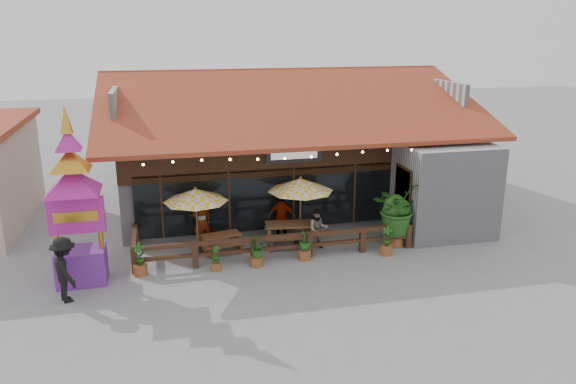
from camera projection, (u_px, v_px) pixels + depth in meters
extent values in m
plane|color=gray|center=(319.00, 250.00, 20.57)|extent=(100.00, 100.00, 0.00)
cube|color=#A5A4A9|center=(278.00, 156.00, 26.54)|extent=(14.00, 10.00, 4.00)
cube|color=#3C2213|center=(267.00, 156.00, 21.12)|extent=(11.00, 0.16, 1.60)
cube|color=black|center=(268.00, 199.00, 21.58)|extent=(10.00, 0.12, 2.40)
cube|color=#E4BD66|center=(267.00, 198.00, 21.77)|extent=(9.80, 0.05, 2.20)
cube|color=#A5A4A9|center=(444.00, 189.00, 21.83)|extent=(3.50, 2.70, 3.60)
cube|color=#B1291C|center=(403.00, 188.00, 21.23)|extent=(0.06, 1.20, 1.50)
cube|color=#3C2213|center=(403.00, 188.00, 21.23)|extent=(0.04, 1.34, 1.64)
cube|color=#A73925|center=(296.00, 104.00, 22.45)|extent=(15.50, 7.05, 2.37)
cube|color=#A73925|center=(263.00, 87.00, 28.98)|extent=(15.50, 7.05, 2.37)
cube|color=#A73925|center=(277.00, 69.00, 25.40)|extent=(15.50, 0.30, 0.12)
cube|color=#A5A4A9|center=(119.00, 103.00, 24.23)|extent=(0.20, 9.00, 1.80)
cube|color=#A5A4A9|center=(418.00, 95.00, 27.32)|extent=(0.20, 9.00, 1.80)
cube|color=black|center=(294.00, 155.00, 21.23)|extent=(2.20, 0.10, 0.55)
cube|color=silver|center=(294.00, 156.00, 21.18)|extent=(1.80, 0.02, 0.25)
cube|color=#3C2213|center=(162.00, 207.00, 20.66)|extent=(0.08, 0.08, 2.40)
cube|color=#3C2213|center=(229.00, 202.00, 21.22)|extent=(0.08, 0.08, 2.40)
cube|color=#3C2213|center=(293.00, 198.00, 21.77)|extent=(0.08, 0.08, 2.40)
cube|color=#3C2213|center=(354.00, 194.00, 22.32)|extent=(0.08, 0.08, 2.40)
sphere|color=#F3E286|center=(143.00, 165.00, 18.31)|extent=(0.09, 0.09, 0.09)
sphere|color=#F3E286|center=(173.00, 162.00, 18.51)|extent=(0.09, 0.09, 0.09)
sphere|color=#F3E286|center=(202.00, 160.00, 18.72)|extent=(0.09, 0.09, 0.09)
sphere|color=#F3E286|center=(230.00, 159.00, 18.94)|extent=(0.09, 0.09, 0.09)
sphere|color=#F3E286|center=(258.00, 159.00, 19.16)|extent=(0.09, 0.09, 0.09)
sphere|color=#F3E286|center=(285.00, 159.00, 19.38)|extent=(0.09, 0.09, 0.09)
sphere|color=#F3E286|center=(311.00, 157.00, 19.58)|extent=(0.09, 0.09, 0.09)
sphere|color=#F3E286|center=(337.00, 154.00, 19.78)|extent=(0.09, 0.09, 0.09)
sphere|color=#F3E286|center=(363.00, 152.00, 19.98)|extent=(0.09, 0.09, 0.09)
sphere|color=#F3E286|center=(387.00, 150.00, 20.19)|extent=(0.09, 0.09, 0.09)
sphere|color=#F3E286|center=(412.00, 150.00, 20.41)|extent=(0.09, 0.09, 0.09)
cube|color=#412617|center=(134.00, 261.00, 18.53)|extent=(0.20, 0.20, 0.90)
cube|color=#412617|center=(195.00, 255.00, 18.98)|extent=(0.20, 0.20, 0.90)
cube|color=#412617|center=(254.00, 250.00, 19.42)|extent=(0.20, 0.20, 0.90)
cube|color=#412617|center=(309.00, 245.00, 19.86)|extent=(0.20, 0.20, 0.90)
cube|color=#412617|center=(362.00, 240.00, 20.30)|extent=(0.20, 0.20, 0.90)
cube|color=#412617|center=(408.00, 236.00, 20.70)|extent=(0.20, 0.20, 0.90)
cube|color=#412617|center=(279.00, 237.00, 19.51)|extent=(9.80, 0.16, 0.14)
cube|color=#412617|center=(279.00, 248.00, 19.62)|extent=(9.80, 0.12, 0.12)
cube|color=#412617|center=(134.00, 236.00, 19.59)|extent=(0.16, 2.50, 0.14)
cube|color=#412617|center=(136.00, 235.00, 20.78)|extent=(0.20, 0.20, 0.90)
cylinder|color=brown|center=(197.00, 222.00, 20.09)|extent=(0.06, 0.06, 2.31)
cone|color=yellow|center=(196.00, 195.00, 19.80)|extent=(2.53, 2.53, 0.45)
sphere|color=brown|center=(195.00, 188.00, 19.73)|extent=(0.10, 0.10, 0.10)
cylinder|color=black|center=(198.00, 251.00, 20.40)|extent=(0.44, 0.44, 0.06)
cylinder|color=brown|center=(300.00, 212.00, 20.96)|extent=(0.06, 0.06, 2.44)
cone|color=yellow|center=(301.00, 185.00, 20.66)|extent=(2.70, 2.70, 0.48)
sphere|color=brown|center=(301.00, 178.00, 20.58)|extent=(0.11, 0.11, 0.11)
cylinder|color=black|center=(300.00, 242.00, 21.29)|extent=(0.47, 0.47, 0.06)
cube|color=brown|center=(221.00, 235.00, 20.29)|extent=(1.49, 0.92, 0.05)
cube|color=brown|center=(205.00, 246.00, 20.13)|extent=(0.19, 0.61, 0.64)
cube|color=brown|center=(237.00, 241.00, 20.63)|extent=(0.19, 0.61, 0.64)
cube|color=brown|center=(226.00, 246.00, 19.95)|extent=(1.41, 0.52, 0.04)
cube|color=brown|center=(217.00, 237.00, 20.78)|extent=(1.41, 0.52, 0.04)
cube|color=brown|center=(289.00, 224.00, 20.85)|extent=(1.86, 1.04, 0.07)
cube|color=brown|center=(269.00, 235.00, 20.88)|extent=(0.18, 0.78, 0.82)
cube|color=brown|center=(310.00, 234.00, 21.05)|extent=(0.18, 0.78, 0.82)
cube|color=brown|center=(291.00, 239.00, 20.37)|extent=(1.80, 0.52, 0.06)
cube|color=brown|center=(287.00, 227.00, 21.53)|extent=(1.80, 0.52, 0.06)
cube|color=#68258B|center=(82.00, 266.00, 17.85)|extent=(1.51, 1.13, 1.13)
cube|color=#A81F89|center=(76.00, 216.00, 17.37)|extent=(1.69, 0.24, 1.13)
cube|color=#C48522|center=(76.00, 217.00, 17.25)|extent=(1.32, 0.03, 0.33)
cylinder|color=#C48522|center=(54.00, 223.00, 17.28)|extent=(0.15, 0.15, 1.88)
cylinder|color=#C48522|center=(99.00, 220.00, 17.57)|extent=(0.15, 0.15, 1.88)
pyramid|color=#A81F89|center=(71.00, 169.00, 16.95)|extent=(2.26, 2.26, 0.75)
pyramid|color=#C48522|center=(69.00, 149.00, 16.77)|extent=(1.60, 1.60, 0.66)
pyramid|color=#A81F89|center=(66.00, 128.00, 16.60)|extent=(1.04, 1.04, 0.66)
pyramid|color=#C48522|center=(64.00, 105.00, 16.40)|extent=(0.47, 0.47, 0.85)
cylinder|color=brown|center=(395.00, 239.00, 20.98)|extent=(0.67, 0.67, 0.49)
imported|color=#265A19|center=(396.00, 208.00, 20.63)|extent=(2.38, 2.37, 2.00)
sphere|color=#265A19|center=(401.00, 218.00, 20.67)|extent=(0.67, 0.67, 0.67)
sphere|color=#265A19|center=(391.00, 210.00, 20.79)|extent=(0.58, 0.58, 0.58)
imported|color=#3C2213|center=(202.00, 222.00, 20.63)|extent=(0.83, 0.67, 1.96)
imported|color=#3C2213|center=(318.00, 229.00, 20.53)|extent=(0.79, 0.64, 1.53)
imported|color=#3C2213|center=(282.00, 217.00, 21.50)|extent=(1.12, 0.73, 1.77)
imported|color=black|center=(65.00, 270.00, 16.51)|extent=(1.22, 1.49, 2.00)
cylinder|color=brown|center=(140.00, 270.00, 18.47)|extent=(0.46, 0.46, 0.37)
imported|color=#265A19|center=(139.00, 254.00, 18.31)|extent=(0.40, 0.27, 0.75)
cylinder|color=brown|center=(216.00, 267.00, 18.82)|extent=(0.35, 0.35, 0.28)
imported|color=#265A19|center=(215.00, 255.00, 18.70)|extent=(0.29, 0.35, 0.58)
cylinder|color=brown|center=(257.00, 262.00, 19.16)|extent=(0.42, 0.42, 0.34)
imported|color=#265A19|center=(256.00, 247.00, 19.01)|extent=(0.82, 0.83, 0.70)
cylinder|color=brown|center=(305.00, 255.00, 19.70)|extent=(0.45, 0.45, 0.36)
imported|color=#265A19|center=(305.00, 240.00, 19.55)|extent=(0.58, 0.58, 0.74)
cylinder|color=brown|center=(386.00, 250.00, 20.13)|extent=(0.44, 0.44, 0.35)
imported|color=#265A19|center=(387.00, 236.00, 19.98)|extent=(0.45, 0.44, 0.72)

